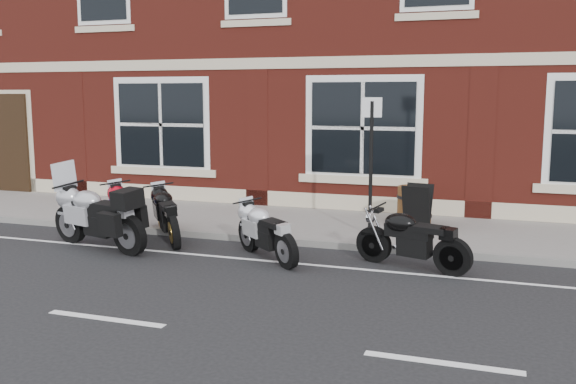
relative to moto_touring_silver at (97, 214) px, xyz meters
name	(u,v)px	position (x,y,z in m)	size (l,w,h in m)	color
ground	(213,259)	(2.27, -0.07, -0.62)	(80.00, 80.00, 0.00)	black
sidewalk	(275,222)	(2.27, 2.93, -0.56)	(30.00, 3.00, 0.12)	slate
kerb	(246,238)	(2.27, 1.35, -0.56)	(30.00, 0.16, 0.12)	slate
moto_touring_silver	(97,214)	(0.00, 0.00, 0.00)	(2.25, 0.84, 1.52)	black
moto_sport_red	(127,210)	(0.01, 0.90, -0.08)	(1.50, 1.59, 0.93)	black
moto_sport_black	(169,213)	(0.88, 0.96, -0.09)	(1.35, 1.67, 0.91)	black
moto_sport_silver	(267,230)	(3.10, 0.26, -0.13)	(1.50, 1.33, 0.85)	black
moto_naked_black	(411,237)	(5.43, 0.45, -0.11)	(1.88, 0.73, 0.87)	black
a_board_sign	(417,208)	(5.22, 2.77, -0.05)	(0.54, 0.36, 0.89)	black
barrel_planter	(414,206)	(5.10, 3.25, -0.11)	(0.70, 0.70, 0.78)	#4A2113
parking_sign	(371,156)	(4.44, 2.13, 0.96)	(0.35, 0.11, 2.53)	black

